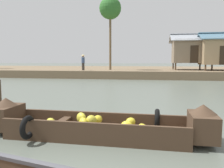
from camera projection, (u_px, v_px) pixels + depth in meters
name	position (u px, v px, depth m)	size (l,w,h in m)	color
ground_plane	(124.00, 96.00, 11.67)	(300.00, 300.00, 0.00)	#596056
riverbank_strip	(142.00, 71.00, 31.18)	(160.00, 20.00, 0.78)	#756047
banana_boat	(96.00, 125.00, 5.30)	(5.20, 1.71, 0.86)	#473323
stilt_house_left	(192.00, 51.00, 25.15)	(4.72, 3.82, 3.97)	#4C3826
stilt_house_mid_left	(220.00, 51.00, 23.44)	(4.28, 3.63, 3.88)	#4C3826
palm_tree_mid	(110.00, 9.00, 24.65)	(2.36, 2.36, 7.78)	brown
vendor_person	(83.00, 61.00, 23.96)	(0.44, 0.44, 1.66)	#332D28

